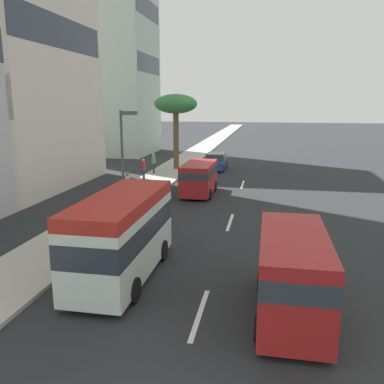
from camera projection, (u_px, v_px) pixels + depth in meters
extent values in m
plane|color=#26282B|center=(246.00, 174.00, 37.02)|extent=(198.00, 198.00, 0.00)
cube|color=#B2ADA3|center=(170.00, 171.00, 38.30)|extent=(162.00, 3.34, 0.15)
cube|color=silver|center=(200.00, 314.00, 12.52)|extent=(3.20, 0.16, 0.01)
cube|color=silver|center=(230.00, 222.00, 22.10)|extent=(3.20, 0.16, 0.01)
cube|color=silver|center=(243.00, 184.00, 32.19)|extent=(3.20, 0.16, 0.01)
cube|color=#A51E1E|center=(293.00, 273.00, 12.12)|extent=(4.98, 1.96, 2.39)
cube|color=#2D3842|center=(294.00, 257.00, 12.01)|extent=(4.99, 1.97, 0.57)
cylinder|color=black|center=(261.00, 282.00, 13.95)|extent=(0.72, 0.24, 0.72)
cylinder|color=black|center=(317.00, 286.00, 13.61)|extent=(0.72, 0.24, 0.72)
cylinder|color=black|center=(259.00, 328.00, 11.08)|extent=(0.72, 0.24, 0.72)
cylinder|color=black|center=(330.00, 335.00, 10.74)|extent=(0.72, 0.24, 0.72)
cube|color=#1E478C|center=(216.00, 164.00, 39.40)|extent=(4.42, 1.86, 0.76)
cube|color=#38424C|center=(216.00, 156.00, 39.47)|extent=(2.43, 1.71, 0.62)
cylinder|color=black|center=(223.00, 169.00, 37.99)|extent=(0.64, 0.22, 0.64)
cylinder|color=black|center=(205.00, 168.00, 38.30)|extent=(0.64, 0.22, 0.64)
cylinder|color=black|center=(226.00, 164.00, 40.62)|extent=(0.64, 0.22, 0.64)
cylinder|color=black|center=(209.00, 164.00, 40.93)|extent=(0.64, 0.22, 0.64)
cube|color=silver|center=(123.00, 240.00, 14.93)|extent=(6.38, 2.15, 2.42)
cube|color=#B2261E|center=(121.00, 202.00, 14.62)|extent=(6.38, 2.15, 0.46)
cube|color=#28333D|center=(122.00, 228.00, 14.83)|extent=(6.39, 2.16, 0.81)
cylinder|color=black|center=(134.00, 290.00, 13.20)|extent=(0.84, 0.26, 0.84)
cylinder|color=black|center=(76.00, 285.00, 13.57)|extent=(0.84, 0.26, 0.84)
cylinder|color=black|center=(163.00, 250.00, 16.74)|extent=(0.84, 0.26, 0.84)
cylinder|color=black|center=(116.00, 247.00, 17.11)|extent=(0.84, 0.26, 0.84)
cube|color=#A51E1E|center=(199.00, 177.00, 28.51)|extent=(4.74, 1.99, 2.04)
cube|color=#2D3842|center=(199.00, 171.00, 28.41)|extent=(4.75, 2.00, 0.49)
cylinder|color=black|center=(209.00, 194.00, 27.16)|extent=(0.72, 0.24, 0.72)
cylinder|color=black|center=(182.00, 193.00, 27.50)|extent=(0.72, 0.24, 0.72)
cylinder|color=black|center=(215.00, 186.00, 29.89)|extent=(0.72, 0.24, 0.72)
cylinder|color=black|center=(190.00, 185.00, 30.23)|extent=(0.72, 0.24, 0.72)
cylinder|color=navy|center=(128.00, 193.00, 26.62)|extent=(0.14, 0.14, 0.87)
cylinder|color=navy|center=(128.00, 192.00, 26.77)|extent=(0.14, 0.14, 0.87)
cube|color=beige|center=(128.00, 181.00, 26.52)|extent=(0.35, 0.27, 0.69)
sphere|color=#9E7251|center=(127.00, 174.00, 26.42)|extent=(0.23, 0.23, 0.23)
cylinder|color=navy|center=(143.00, 175.00, 33.01)|extent=(0.14, 0.14, 0.86)
cylinder|color=navy|center=(144.00, 175.00, 33.16)|extent=(0.14, 0.14, 0.86)
cube|color=red|center=(144.00, 166.00, 32.92)|extent=(0.34, 0.25, 0.68)
sphere|color=beige|center=(143.00, 160.00, 32.82)|extent=(0.23, 0.23, 0.23)
cylinder|color=#333338|center=(154.00, 168.00, 36.31)|extent=(0.14, 0.14, 0.88)
cylinder|color=#333338|center=(154.00, 168.00, 36.46)|extent=(0.14, 0.14, 0.88)
cube|color=#4C8C66|center=(154.00, 160.00, 36.21)|extent=(0.39, 0.37, 0.70)
sphere|color=beige|center=(154.00, 154.00, 36.11)|extent=(0.24, 0.24, 0.24)
cylinder|color=brown|center=(176.00, 140.00, 38.52)|extent=(0.52, 0.52, 5.52)
ellipsoid|color=#388442|center=(176.00, 104.00, 37.79)|extent=(4.01, 4.01, 1.80)
cylinder|color=#4C4C51|center=(123.00, 165.00, 22.09)|extent=(0.14, 0.14, 5.85)
cube|color=#4C4C51|center=(129.00, 113.00, 21.41)|extent=(0.24, 0.90, 0.20)
cube|color=#2D3847|center=(61.00, 32.00, 28.30)|extent=(12.57, 0.08, 2.22)
cube|color=#2D3847|center=(149.00, 64.00, 48.97)|extent=(9.28, 0.08, 2.17)
cube|color=#2D3847|center=(148.00, 9.00, 47.61)|extent=(9.28, 0.08, 2.17)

